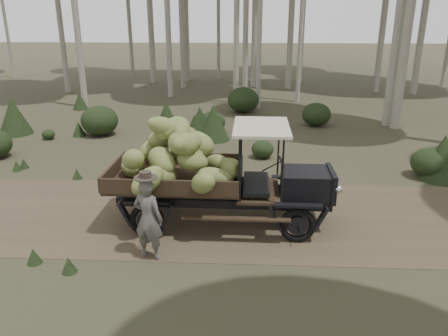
# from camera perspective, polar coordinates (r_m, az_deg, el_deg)

# --- Properties ---
(ground) EXTENTS (120.00, 120.00, 0.00)m
(ground) POSITION_cam_1_polar(r_m,az_deg,el_deg) (10.21, -12.67, -5.83)
(ground) COLOR #473D2B
(ground) RESTS_ON ground
(dirt_track) EXTENTS (70.00, 4.00, 0.01)m
(dirt_track) POSITION_cam_1_polar(r_m,az_deg,el_deg) (10.21, -12.67, -5.81)
(dirt_track) COLOR brown
(dirt_track) RESTS_ON ground
(banana_truck) EXTENTS (4.80, 2.34, 2.46)m
(banana_truck) POSITION_cam_1_polar(r_m,az_deg,el_deg) (9.02, -3.23, 0.55)
(banana_truck) COLOR black
(banana_truck) RESTS_ON ground
(farmer) EXTENTS (0.66, 0.53, 1.70)m
(farmer) POSITION_cam_1_polar(r_m,az_deg,el_deg) (8.05, -9.87, -6.45)
(farmer) COLOR #55534E
(farmer) RESTS_ON ground
(undergrowth) EXTENTS (19.68, 22.07, 1.37)m
(undergrowth) POSITION_cam_1_polar(r_m,az_deg,el_deg) (11.65, -15.31, -0.08)
(undergrowth) COLOR #233319
(undergrowth) RESTS_ON ground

